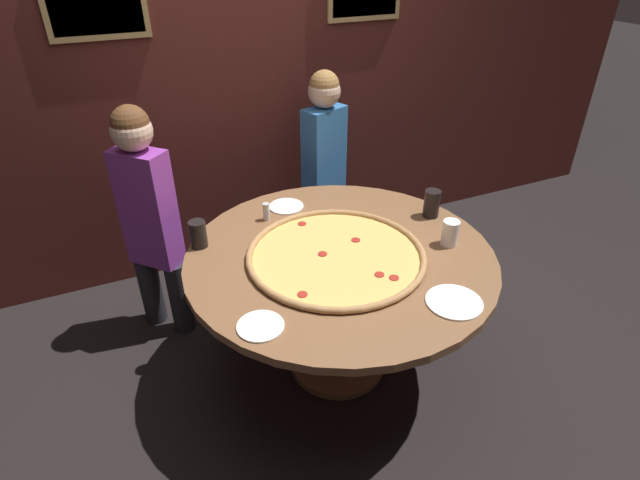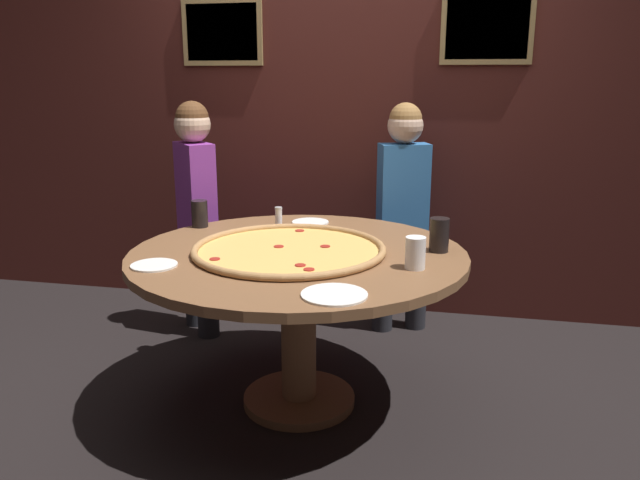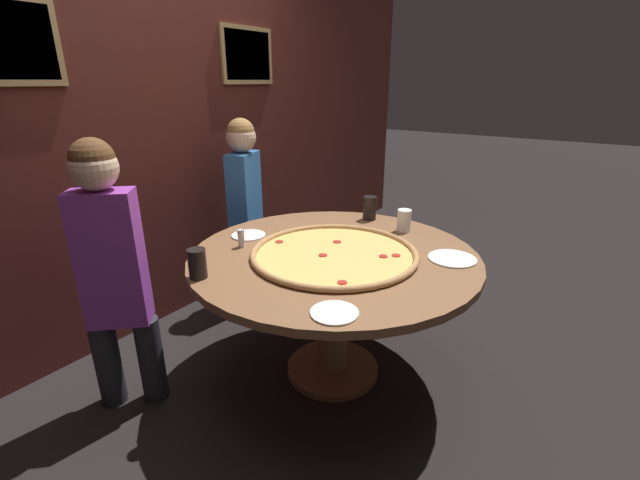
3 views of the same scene
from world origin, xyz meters
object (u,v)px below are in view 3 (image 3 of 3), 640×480
object	(u,v)px
diner_far_left	(245,203)
diner_far_right	(112,265)
white_plate_left_side	(452,259)
dining_table	(334,277)
condiment_shaker	(241,238)
drink_cup_by_shaker	(404,220)
drink_cup_far_right	(370,208)
white_plate_near_front	(334,313)
white_plate_far_back	(249,235)
giant_pizza	(334,253)
drink_cup_centre_back	(197,264)

from	to	relation	value
diner_far_left	diner_far_right	distance (m)	1.19
white_plate_left_side	dining_table	bearing A→B (deg)	116.38
condiment_shaker	diner_far_right	world-z (taller)	diner_far_right
white_plate_left_side	diner_far_right	size ratio (longest dim) A/B	0.18
drink_cup_by_shaker	white_plate_left_side	distance (m)	0.46
drink_cup_far_right	diner_far_right	world-z (taller)	diner_far_right
white_plate_near_front	white_plate_left_side	bearing A→B (deg)	-13.91
drink_cup_by_shaker	white_plate_far_back	distance (m)	0.91
dining_table	giant_pizza	distance (m)	0.16
giant_pizza	drink_cup_centre_back	distance (m)	0.67
drink_cup_far_right	drink_cup_centre_back	world-z (taller)	drink_cup_far_right
drink_cup_centre_back	condiment_shaker	size ratio (longest dim) A/B	1.41
giant_pizza	drink_cup_centre_back	size ratio (longest dim) A/B	6.24
drink_cup_centre_back	diner_far_right	bearing A→B (deg)	115.22
drink_cup_centre_back	diner_far_right	xyz separation A→B (m)	(-0.18, 0.39, -0.04)
dining_table	drink_cup_far_right	world-z (taller)	drink_cup_far_right
dining_table	drink_cup_far_right	bearing A→B (deg)	11.65
drink_cup_far_right	condiment_shaker	world-z (taller)	drink_cup_far_right
dining_table	drink_cup_by_shaker	bearing A→B (deg)	-16.26
dining_table	diner_far_right	distance (m)	1.08
drink_cup_by_shaker	condiment_shaker	xyz separation A→B (m)	(-0.73, 0.60, -0.02)
giant_pizza	white_plate_near_front	bearing A→B (deg)	-146.85
white_plate_far_back	condiment_shaker	world-z (taller)	condiment_shaker
condiment_shaker	diner_far_left	world-z (taller)	diner_far_left
white_plate_left_side	white_plate_near_front	world-z (taller)	same
white_plate_left_side	condiment_shaker	size ratio (longest dim) A/B	2.45
dining_table	drink_cup_by_shaker	size ratio (longest dim) A/B	11.42
drink_cup_far_right	condiment_shaker	bearing A→B (deg)	158.28
white_plate_left_side	white_plate_near_front	size ratio (longest dim) A/B	1.26
white_plate_near_front	condiment_shaker	size ratio (longest dim) A/B	1.94
drink_cup_by_shaker	drink_cup_centre_back	xyz separation A→B (m)	(-1.12, 0.49, 0.00)
white_plate_near_front	drink_cup_far_right	bearing A→B (deg)	22.43
white_plate_near_front	diner_far_left	size ratio (longest dim) A/B	0.14
drink_cup_far_right	white_plate_near_front	distance (m)	1.22
condiment_shaker	diner_far_left	distance (m)	0.81
giant_pizza	white_plate_left_side	size ratio (longest dim) A/B	3.59
giant_pizza	white_plate_near_front	world-z (taller)	giant_pizza
white_plate_far_back	diner_far_right	size ratio (longest dim) A/B	0.14
dining_table	condiment_shaker	distance (m)	0.53
giant_pizza	drink_cup_by_shaker	xyz separation A→B (m)	(0.55, -0.13, 0.05)
diner_far_left	white_plate_far_back	bearing A→B (deg)	25.14
white_plate_far_back	diner_far_right	distance (m)	0.74
white_plate_left_side	drink_cup_centre_back	bearing A→B (deg)	134.67
giant_pizza	drink_cup_centre_back	world-z (taller)	drink_cup_centre_back
giant_pizza	diner_far_left	distance (m)	1.10
white_plate_near_front	condiment_shaker	distance (m)	0.85
white_plate_left_side	condiment_shaker	distance (m)	1.09
giant_pizza	white_plate_far_back	world-z (taller)	giant_pizza
white_plate_left_side	diner_far_left	xyz separation A→B (m)	(0.11, 1.53, 0.02)
giant_pizza	dining_table	bearing A→B (deg)	34.48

